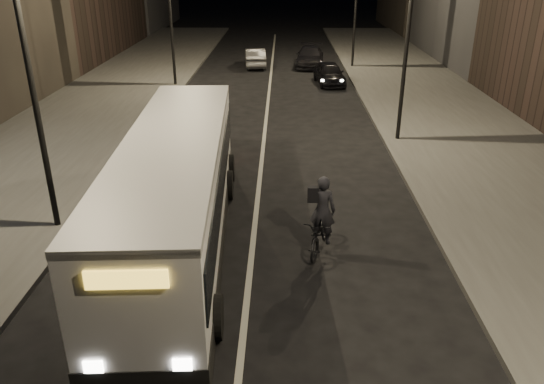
{
  "coord_description": "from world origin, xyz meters",
  "views": [
    {
      "loc": [
        0.77,
        -9.26,
        7.15
      ],
      "look_at": [
        0.52,
        3.38,
        1.5
      ],
      "focal_mm": 35.0,
      "sensor_mm": 36.0,
      "label": 1
    }
  ],
  "objects_px": {
    "car_far": "(310,57)",
    "car_near": "(329,73)",
    "cyclist_on_bicycle": "(321,227)",
    "streetlight_left_near": "(34,36)",
    "car_mid": "(255,57)",
    "city_bus": "(177,187)",
    "streetlight_right_mid": "(403,7)"
  },
  "relations": [
    {
      "from": "car_far",
      "to": "streetlight_left_near",
      "type": "bearing_deg",
      "value": -103.16
    },
    {
      "from": "streetlight_left_near",
      "to": "car_mid",
      "type": "bearing_deg",
      "value": 80.27
    },
    {
      "from": "car_far",
      "to": "car_near",
      "type": "bearing_deg",
      "value": -75.9
    },
    {
      "from": "streetlight_right_mid",
      "to": "cyclist_on_bicycle",
      "type": "distance_m",
      "value": 10.8
    },
    {
      "from": "car_near",
      "to": "car_mid",
      "type": "height_order",
      "value": "car_near"
    },
    {
      "from": "streetlight_right_mid",
      "to": "streetlight_left_near",
      "type": "relative_size",
      "value": 1.0
    },
    {
      "from": "car_near",
      "to": "car_mid",
      "type": "relative_size",
      "value": 0.98
    },
    {
      "from": "cyclist_on_bicycle",
      "to": "car_far",
      "type": "bearing_deg",
      "value": 104.45
    },
    {
      "from": "car_near",
      "to": "car_mid",
      "type": "distance_m",
      "value": 7.21
    },
    {
      "from": "streetlight_right_mid",
      "to": "car_near",
      "type": "xyz_separation_m",
      "value": [
        -1.73,
        10.9,
        -4.71
      ]
    },
    {
      "from": "cyclist_on_bicycle",
      "to": "car_far",
      "type": "relative_size",
      "value": 0.48
    },
    {
      "from": "car_mid",
      "to": "car_far",
      "type": "relative_size",
      "value": 0.85
    },
    {
      "from": "streetlight_right_mid",
      "to": "city_bus",
      "type": "xyz_separation_m",
      "value": [
        -7.3,
        -8.69,
        -3.71
      ]
    },
    {
      "from": "car_mid",
      "to": "cyclist_on_bicycle",
      "type": "bearing_deg",
      "value": 91.37
    },
    {
      "from": "streetlight_left_near",
      "to": "city_bus",
      "type": "bearing_deg",
      "value": -11.53
    },
    {
      "from": "city_bus",
      "to": "cyclist_on_bicycle",
      "type": "distance_m",
      "value": 3.9
    },
    {
      "from": "city_bus",
      "to": "cyclist_on_bicycle",
      "type": "height_order",
      "value": "city_bus"
    },
    {
      "from": "car_near",
      "to": "cyclist_on_bicycle",
      "type": "bearing_deg",
      "value": -101.59
    },
    {
      "from": "car_mid",
      "to": "car_far",
      "type": "height_order",
      "value": "car_far"
    },
    {
      "from": "car_mid",
      "to": "car_near",
      "type": "bearing_deg",
      "value": 126.04
    },
    {
      "from": "streetlight_left_near",
      "to": "cyclist_on_bicycle",
      "type": "bearing_deg",
      "value": -8.74
    },
    {
      "from": "streetlight_right_mid",
      "to": "car_far",
      "type": "xyz_separation_m",
      "value": [
        -2.66,
        16.6,
        -4.7
      ]
    },
    {
      "from": "streetlight_right_mid",
      "to": "streetlight_left_near",
      "type": "distance_m",
      "value": 13.33
    },
    {
      "from": "streetlight_right_mid",
      "to": "car_mid",
      "type": "bearing_deg",
      "value": 111.7
    },
    {
      "from": "city_bus",
      "to": "car_far",
      "type": "xyz_separation_m",
      "value": [
        4.64,
        25.29,
        -0.99
      ]
    },
    {
      "from": "city_bus",
      "to": "car_mid",
      "type": "xyz_separation_m",
      "value": [
        0.8,
        25.01,
        -1.01
      ]
    },
    {
      "from": "streetlight_left_near",
      "to": "cyclist_on_bicycle",
      "type": "relative_size",
      "value": 3.67
    },
    {
      "from": "cyclist_on_bicycle",
      "to": "car_near",
      "type": "height_order",
      "value": "cyclist_on_bicycle"
    },
    {
      "from": "streetlight_left_near",
      "to": "car_near",
      "type": "relative_size",
      "value": 2.13
    },
    {
      "from": "cyclist_on_bicycle",
      "to": "car_near",
      "type": "xyz_separation_m",
      "value": [
        1.8,
        20.0,
        -0.09
      ]
    },
    {
      "from": "city_bus",
      "to": "car_far",
      "type": "height_order",
      "value": "city_bus"
    },
    {
      "from": "streetlight_left_near",
      "to": "cyclist_on_bicycle",
      "type": "distance_m",
      "value": 8.57
    }
  ]
}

